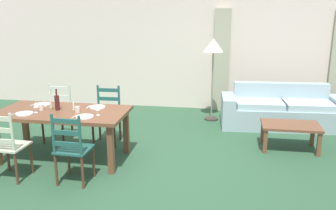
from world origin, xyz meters
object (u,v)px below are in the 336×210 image
at_px(dining_chair_far_left, 58,113).
at_px(coffee_table, 290,128).
at_px(dining_table, 63,116).
at_px(dining_chair_near_right, 72,149).
at_px(wine_bottle, 57,102).
at_px(coffee_cup_primary, 77,110).
at_px(dining_chair_far_right, 107,115).
at_px(couch, 281,111).
at_px(wine_glass_near_left, 36,105).
at_px(coffee_cup_secondary, 42,107).
at_px(wine_glass_near_right, 98,108).
at_px(standing_lamp, 213,50).
at_px(dining_chair_near_left, 7,145).

distance_m(dining_chair_far_left, coffee_table, 3.86).
xyz_separation_m(dining_table, dining_chair_near_right, (0.45, -0.72, -0.19)).
bearing_deg(wine_bottle, dining_table, -21.49).
bearing_deg(coffee_table, coffee_cup_primary, -162.54).
distance_m(dining_chair_far_right, couch, 3.32).
height_order(wine_glass_near_left, coffee_cup_primary, wine_glass_near_left).
xyz_separation_m(wine_bottle, coffee_cup_primary, (0.34, -0.08, -0.07)).
distance_m(dining_chair_far_left, coffee_cup_secondary, 0.86).
distance_m(dining_table, wine_bottle, 0.22).
distance_m(wine_glass_near_left, wine_glass_near_right, 0.93).
bearing_deg(dining_chair_far_left, standing_lamp, 31.94).
bearing_deg(dining_chair_near_right, couch, 44.11).
bearing_deg(dining_chair_near_right, standing_lamp, 62.07).
xyz_separation_m(wine_glass_near_right, standing_lamp, (1.48, 2.47, 0.55)).
bearing_deg(standing_lamp, couch, -7.81).
xyz_separation_m(dining_table, dining_chair_far_right, (0.42, 0.76, -0.19)).
bearing_deg(coffee_cup_secondary, dining_chair_far_right, 47.16).
distance_m(coffee_cup_primary, coffee_cup_secondary, 0.57).
relative_size(dining_chair_near_right, dining_chair_far_right, 1.00).
distance_m(dining_chair_far_right, wine_glass_near_right, 0.98).
xyz_separation_m(dining_chair_near_left, coffee_cup_secondary, (0.12, 0.74, 0.32)).
bearing_deg(coffee_table, dining_chair_near_right, -150.50).
height_order(coffee_cup_primary, coffee_cup_secondary, same).
bearing_deg(wine_glass_near_left, wine_bottle, 36.55).
height_order(wine_glass_near_left, coffee_table, wine_glass_near_left).
relative_size(dining_chair_near_right, coffee_cup_primary, 10.67).
xyz_separation_m(coffee_cup_primary, coffee_cup_secondary, (-0.57, 0.03, 0.00)).
bearing_deg(dining_chair_near_right, wine_bottle, 125.46).
height_order(dining_chair_far_left, wine_glass_near_left, dining_chair_far_left).
bearing_deg(wine_glass_near_right, couch, 38.91).
bearing_deg(coffee_cup_secondary, standing_lamp, 44.66).
distance_m(wine_bottle, wine_glass_near_left, 0.30).
height_order(dining_table, coffee_cup_primary, coffee_cup_primary).
bearing_deg(dining_chair_far_right, coffee_cup_primary, -101.03).
relative_size(dining_table, dining_chair_far_left, 1.98).
xyz_separation_m(dining_chair_near_left, dining_chair_far_right, (0.84, 1.52, 0.00)).
relative_size(dining_chair_near_left, dining_chair_far_right, 1.00).
distance_m(dining_chair_near_right, coffee_table, 3.38).
height_order(dining_chair_far_right, wine_bottle, wine_bottle).
distance_m(wine_bottle, wine_glass_near_right, 0.70).
distance_m(dining_chair_near_right, wine_glass_near_left, 1.05).
xyz_separation_m(dining_chair_far_left, dining_chair_far_right, (0.87, 0.00, 0.00)).
xyz_separation_m(dining_chair_near_right, coffee_cup_secondary, (-0.76, 0.70, 0.32)).
bearing_deg(wine_glass_near_right, dining_chair_far_right, 101.55).
height_order(wine_glass_near_left, wine_glass_near_right, same).
distance_m(dining_table, coffee_cup_secondary, 0.34).
bearing_deg(dining_table, dining_chair_far_right, 61.39).
bearing_deg(coffee_table, dining_chair_far_left, -177.32).
height_order(wine_bottle, standing_lamp, standing_lamp).
bearing_deg(coffee_table, wine_glass_near_right, -159.15).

